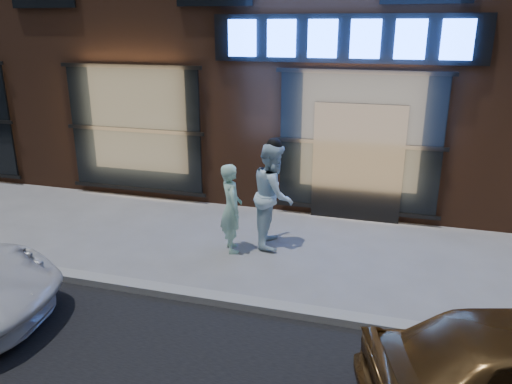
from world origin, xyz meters
The scene contains 4 objects.
ground centered at (0.00, 0.00, 0.00)m, with size 90.00×90.00×0.00m, color slate.
curb centered at (0.00, 0.00, 0.06)m, with size 60.00×0.25×0.12m, color gray.
man_bowtie centered at (-1.95, 1.77, 0.80)m, with size 0.58×0.38×1.60m, color #C1FEDD.
man_cap centered at (-1.32, 2.25, 0.95)m, with size 0.93×0.72×1.90m, color silver.
Camera 1 is at (0.76, -5.97, 3.84)m, focal length 35.00 mm.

